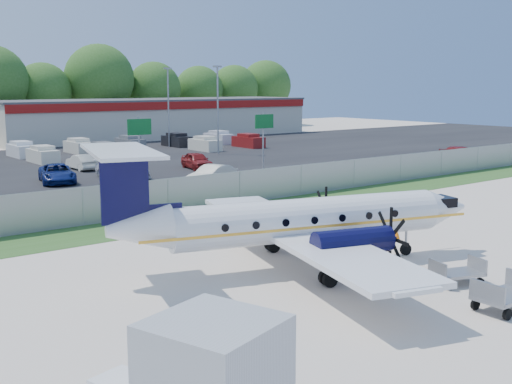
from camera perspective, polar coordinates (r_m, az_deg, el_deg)
ground at (r=25.57m, az=8.37°, el=-6.85°), size 170.00×170.00×0.00m
grass_verge at (r=34.67m, az=-6.12°, el=-2.44°), size 170.00×4.00×0.02m
access_road at (r=40.68m, az=-11.35°, el=-0.79°), size 170.00×8.00×0.02m
parking_lot at (r=60.01m, az=-20.43°, el=2.08°), size 170.00×32.00×0.02m
perimeter_fence at (r=36.17m, az=-7.83°, el=-0.38°), size 120.00×0.06×1.99m
building_east at (r=90.32m, az=-8.96°, el=6.53°), size 44.40×12.40×5.24m
sign_mid at (r=45.03m, az=-10.33°, el=4.84°), size 1.80×0.26×5.00m
sign_right at (r=51.06m, az=0.70°, el=5.53°), size 1.80×0.26×5.00m
light_pole_ne at (r=66.67m, az=-3.42°, el=7.84°), size 0.90×0.35×9.09m
light_pole_se at (r=75.11m, az=-7.80°, el=7.96°), size 0.90×0.35×9.09m
aircraft at (r=25.25m, az=3.93°, el=-2.50°), size 16.21×15.82×4.96m
baggage_cart_near at (r=22.28m, az=21.26°, el=-8.52°), size 2.12×1.33×1.09m
baggage_cart_far at (r=24.54m, az=17.45°, el=-6.84°), size 2.05×1.61×0.94m
cone_nose at (r=30.50m, az=12.41°, el=-3.80°), size 0.38×0.38×0.54m
cone_starboard_wing at (r=33.58m, az=-5.87°, el=-2.40°), size 0.38×0.38×0.54m
road_car_mid at (r=46.15m, az=-3.92°, el=0.57°), size 4.76×3.02×1.48m
road_car_east at (r=61.18m, az=17.52°, el=2.35°), size 6.25×4.20×1.68m
parked_car_c at (r=49.52m, az=-17.22°, el=0.77°), size 3.51×5.45×1.40m
parked_car_d at (r=50.79m, az=-11.74°, el=1.21°), size 3.16×5.40×1.47m
parked_car_e at (r=55.40m, az=-5.26°, el=2.05°), size 2.49×4.48×1.44m
parked_car_g at (r=56.64m, az=-15.22°, el=1.92°), size 1.48×4.02×1.31m
far_parking_rows at (r=64.77m, az=-21.78°, el=2.49°), size 56.00×10.00×1.60m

